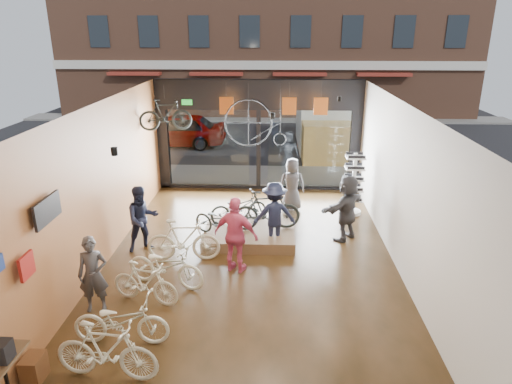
# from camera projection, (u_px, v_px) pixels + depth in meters

# --- Properties ---
(ground_plane) EXTENTS (7.00, 12.00, 0.04)m
(ground_plane) POSITION_uv_depth(u_px,v_px,m) (249.00, 273.00, 10.68)
(ground_plane) COLOR black
(ground_plane) RESTS_ON ground
(ceiling) EXTENTS (7.00, 12.00, 0.04)m
(ceiling) POSITION_uv_depth(u_px,v_px,m) (248.00, 109.00, 9.39)
(ceiling) COLOR black
(ceiling) RESTS_ON ground
(wall_left) EXTENTS (0.04, 12.00, 3.80)m
(wall_left) POSITION_uv_depth(u_px,v_px,m) (92.00, 194.00, 10.17)
(wall_left) COLOR #AF723D
(wall_left) RESTS_ON ground
(wall_right) EXTENTS (0.04, 12.00, 3.80)m
(wall_right) POSITION_uv_depth(u_px,v_px,m) (410.00, 198.00, 9.90)
(wall_right) COLOR beige
(wall_right) RESTS_ON ground
(storefront) EXTENTS (7.00, 0.26, 3.80)m
(storefront) POSITION_uv_depth(u_px,v_px,m) (259.00, 136.00, 15.68)
(storefront) COLOR black
(storefront) RESTS_ON ground
(exit_sign) EXTENTS (0.35, 0.06, 0.18)m
(exit_sign) POSITION_uv_depth(u_px,v_px,m) (187.00, 102.00, 15.27)
(exit_sign) COLOR #198C26
(exit_sign) RESTS_ON storefront
(street_road) EXTENTS (30.00, 18.00, 0.02)m
(street_road) POSITION_uv_depth(u_px,v_px,m) (264.00, 134.00, 24.78)
(street_road) COLOR black
(street_road) RESTS_ON ground
(sidewalk_near) EXTENTS (30.00, 2.40, 0.12)m
(sidewalk_near) POSITION_uv_depth(u_px,v_px,m) (260.00, 176.00, 17.43)
(sidewalk_near) COLOR slate
(sidewalk_near) RESTS_ON ground
(sidewalk_far) EXTENTS (30.00, 2.00, 0.12)m
(sidewalk_far) POSITION_uv_depth(u_px,v_px,m) (266.00, 119.00, 28.52)
(sidewalk_far) COLOR slate
(sidewalk_far) RESTS_ON ground
(opposite_building) EXTENTS (26.00, 5.00, 14.00)m
(opposite_building) POSITION_uv_depth(u_px,v_px,m) (268.00, 1.00, 28.52)
(opposite_building) COLOR brown
(opposite_building) RESTS_ON ground
(street_car) EXTENTS (4.64, 1.87, 1.58)m
(street_car) POSITION_uv_depth(u_px,v_px,m) (177.00, 130.00, 21.85)
(street_car) COLOR gray
(street_car) RESTS_ON street_road
(box_truck) EXTENTS (2.11, 6.34, 2.50)m
(box_truck) POSITION_uv_depth(u_px,v_px,m) (323.00, 126.00, 20.49)
(box_truck) COLOR silver
(box_truck) RESTS_ON street_road
(floor_bike_1) EXTENTS (1.77, 0.66, 1.04)m
(floor_bike_1) POSITION_uv_depth(u_px,v_px,m) (106.00, 351.00, 7.29)
(floor_bike_1) COLOR beige
(floor_bike_1) RESTS_ON ground_plane
(floor_bike_2) EXTENTS (1.73, 0.61, 0.91)m
(floor_bike_2) POSITION_uv_depth(u_px,v_px,m) (121.00, 321.00, 8.14)
(floor_bike_2) COLOR beige
(floor_bike_2) RESTS_ON ground_plane
(floor_bike_3) EXTENTS (1.56, 0.83, 0.90)m
(floor_bike_3) POSITION_uv_depth(u_px,v_px,m) (145.00, 283.00, 9.37)
(floor_bike_3) COLOR beige
(floor_bike_3) RESTS_ON ground_plane
(floor_bike_4) EXTENTS (1.92, 1.11, 0.95)m
(floor_bike_4) POSITION_uv_depth(u_px,v_px,m) (166.00, 266.00, 9.99)
(floor_bike_4) COLOR beige
(floor_bike_4) RESTS_ON ground_plane
(floor_bike_5) EXTENTS (1.81, 0.59, 1.07)m
(floor_bike_5) POSITION_uv_depth(u_px,v_px,m) (183.00, 240.00, 11.06)
(floor_bike_5) COLOR beige
(floor_bike_5) RESTS_ON ground_plane
(display_platform) EXTENTS (2.40, 1.80, 0.30)m
(display_platform) POSITION_uv_depth(u_px,v_px,m) (250.00, 234.00, 12.28)
(display_platform) COLOR #482B1C
(display_platform) RESTS_ON ground_plane
(display_bike_left) EXTENTS (1.62, 1.31, 0.83)m
(display_bike_left) POSITION_uv_depth(u_px,v_px,m) (219.00, 222.00, 11.66)
(display_bike_left) COLOR black
(display_bike_left) RESTS_ON display_platform
(display_bike_mid) EXTENTS (1.88, 0.81, 1.09)m
(display_bike_mid) POSITION_uv_depth(u_px,v_px,m) (266.00, 210.00, 12.05)
(display_bike_mid) COLOR black
(display_bike_mid) RESTS_ON display_platform
(display_bike_right) EXTENTS (1.70, 1.11, 0.85)m
(display_bike_right) POSITION_uv_depth(u_px,v_px,m) (238.00, 207.00, 12.58)
(display_bike_right) COLOR black
(display_bike_right) RESTS_ON display_platform
(customer_0) EXTENTS (0.64, 0.47, 1.60)m
(customer_0) POSITION_uv_depth(u_px,v_px,m) (93.00, 275.00, 9.00)
(customer_0) COLOR #3F3F44
(customer_0) RESTS_ON ground_plane
(customer_1) EXTENTS (1.05, 0.99, 1.71)m
(customer_1) POSITION_uv_depth(u_px,v_px,m) (142.00, 219.00, 11.50)
(customer_1) COLOR #161C33
(customer_1) RESTS_ON ground_plane
(customer_2) EXTENTS (1.16, 0.78, 1.83)m
(customer_2) POSITION_uv_depth(u_px,v_px,m) (236.00, 235.00, 10.44)
(customer_2) COLOR #CC4C72
(customer_2) RESTS_ON ground_plane
(customer_3) EXTENTS (1.20, 0.79, 1.73)m
(customer_3) POSITION_uv_depth(u_px,v_px,m) (274.00, 214.00, 11.73)
(customer_3) COLOR #161C33
(customer_3) RESTS_ON ground_plane
(customer_4) EXTENTS (0.83, 0.55, 1.65)m
(customer_4) POSITION_uv_depth(u_px,v_px,m) (292.00, 184.00, 14.12)
(customer_4) COLOR #3F3F44
(customer_4) RESTS_ON ground_plane
(customer_5) EXTENTS (1.52, 1.60, 1.81)m
(customer_5) POSITION_uv_depth(u_px,v_px,m) (347.00, 208.00, 12.07)
(customer_5) COLOR #3F3F44
(customer_5) RESTS_ON ground_plane
(sunglasses_rack) EXTENTS (0.68, 0.61, 1.92)m
(sunglasses_rack) POSITION_uv_depth(u_px,v_px,m) (354.00, 184.00, 13.73)
(sunglasses_rack) COLOR white
(sunglasses_rack) RESTS_ON ground_plane
(wall_merch) EXTENTS (0.40, 2.40, 2.60)m
(wall_merch) POSITION_uv_depth(u_px,v_px,m) (19.00, 307.00, 7.08)
(wall_merch) COLOR navy
(wall_merch) RESTS_ON wall_left
(penny_farthing) EXTENTS (1.92, 0.06, 1.53)m
(penny_farthing) POSITION_uv_depth(u_px,v_px,m) (258.00, 124.00, 14.50)
(penny_farthing) COLOR black
(penny_farthing) RESTS_ON ceiling
(hung_bike) EXTENTS (1.64, 0.81, 0.95)m
(hung_bike) POSITION_uv_depth(u_px,v_px,m) (165.00, 115.00, 13.74)
(hung_bike) COLOR black
(hung_bike) RESTS_ON ceiling
(jersey_left) EXTENTS (0.45, 0.03, 0.55)m
(jersey_left) POSITION_uv_depth(u_px,v_px,m) (226.00, 106.00, 14.57)
(jersey_left) COLOR #CC5919
(jersey_left) RESTS_ON ceiling
(jersey_mid) EXTENTS (0.45, 0.03, 0.55)m
(jersey_mid) POSITION_uv_depth(u_px,v_px,m) (289.00, 106.00, 14.50)
(jersey_mid) COLOR #CC5919
(jersey_mid) RESTS_ON ceiling
(jersey_right) EXTENTS (0.45, 0.03, 0.55)m
(jersey_right) POSITION_uv_depth(u_px,v_px,m) (321.00, 106.00, 14.46)
(jersey_right) COLOR #CC5919
(jersey_right) RESTS_ON ceiling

